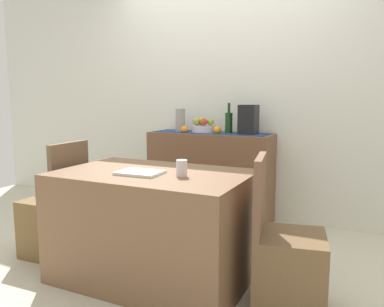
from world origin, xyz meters
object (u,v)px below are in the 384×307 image
at_px(coffee_maker, 249,120).
at_px(chair_near_window, 56,222).
at_px(open_book, 140,173).
at_px(coffee_cup, 182,168).
at_px(fruit_bowl, 203,129).
at_px(wine_bottle, 229,122).
at_px(chair_by_corner, 286,265).
at_px(dining_table, 154,225).
at_px(sideboard_console, 210,176).
at_px(ceramic_vase, 180,120).

xyz_separation_m(coffee_maker, chair_near_window, (-1.14, -1.36, -0.76)).
height_order(open_book, chair_near_window, chair_near_window).
xyz_separation_m(coffee_maker, coffee_cup, (0.01, -1.40, -0.23)).
bearing_deg(coffee_maker, fruit_bowl, 180.00).
relative_size(wine_bottle, chair_by_corner, 0.33).
height_order(coffee_maker, chair_near_window, coffee_maker).
xyz_separation_m(dining_table, chair_near_window, (-0.90, 0.00, -0.10)).
bearing_deg(wine_bottle, sideboard_console, 180.00).
xyz_separation_m(wine_bottle, ceramic_vase, (-0.53, 0.00, 0.01)).
xyz_separation_m(open_book, coffee_cup, (0.28, 0.05, 0.04)).
bearing_deg(open_book, coffee_maker, 76.68).
xyz_separation_m(sideboard_console, chair_by_corner, (1.06, -1.36, -0.18)).
relative_size(fruit_bowl, open_book, 0.84).
relative_size(sideboard_console, coffee_maker, 4.40).
bearing_deg(ceramic_vase, coffee_cup, -62.37).
xyz_separation_m(dining_table, coffee_cup, (0.24, -0.05, 0.42)).
bearing_deg(open_book, dining_table, 65.50).
relative_size(wine_bottle, coffee_cup, 2.85).
distance_m(wine_bottle, ceramic_vase, 0.53).
xyz_separation_m(coffee_maker, dining_table, (-0.23, -1.36, -0.66)).
distance_m(coffee_maker, coffee_cup, 1.42).
bearing_deg(dining_table, fruit_bowl, 99.76).
relative_size(sideboard_console, open_book, 4.42).
xyz_separation_m(sideboard_console, wine_bottle, (0.19, 0.00, 0.55)).
height_order(sideboard_console, chair_near_window, chair_near_window).
distance_m(fruit_bowl, dining_table, 1.49).
bearing_deg(open_book, coffee_cup, 7.42).
height_order(wine_bottle, chair_by_corner, wine_bottle).
distance_m(open_book, chair_near_window, 0.99).
bearing_deg(coffee_cup, dining_table, 169.23).
bearing_deg(open_book, sideboard_console, 91.94).
xyz_separation_m(coffee_maker, open_book, (-0.27, -1.45, -0.28)).
relative_size(fruit_bowl, dining_table, 0.19).
relative_size(fruit_bowl, wine_bottle, 0.79).
height_order(dining_table, open_book, open_book).
bearing_deg(open_book, chair_by_corner, 2.92).
distance_m(coffee_cup, chair_near_window, 1.26).
bearing_deg(chair_near_window, coffee_cup, -2.33).
xyz_separation_m(coffee_cup, chair_near_window, (-1.14, 0.05, -0.53)).
distance_m(dining_table, chair_near_window, 0.91).
bearing_deg(sideboard_console, dining_table, -83.45).
relative_size(dining_table, open_book, 4.55).
height_order(fruit_bowl, open_book, fruit_bowl).
xyz_separation_m(fruit_bowl, coffee_maker, (0.47, 0.00, 0.10)).
relative_size(wine_bottle, ceramic_vase, 1.26).
relative_size(ceramic_vase, dining_table, 0.19).
bearing_deg(fruit_bowl, dining_table, -80.24).
relative_size(coffee_maker, chair_by_corner, 0.31).
bearing_deg(fruit_bowl, coffee_cup, -71.34).
height_order(coffee_maker, open_book, coffee_maker).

